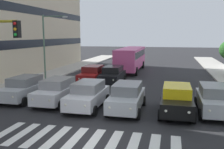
% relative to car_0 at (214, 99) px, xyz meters
% --- Properties ---
extents(ground_plane, '(180.00, 180.00, 0.00)m').
position_rel_car_0_xyz_m(ground_plane, '(6.32, 5.48, -0.89)').
color(ground_plane, '#262628').
extents(crosswalk_markings, '(8.55, 2.80, 0.01)m').
position_rel_car_0_xyz_m(crosswalk_markings, '(6.32, 5.48, -0.88)').
color(crosswalk_markings, silver).
rests_on(crosswalk_markings, ground_plane).
extents(car_0, '(2.02, 4.44, 1.72)m').
position_rel_car_0_xyz_m(car_0, '(0.00, 0.00, 0.00)').
color(car_0, '#B2B7BC').
rests_on(car_0, ground_plane).
extents(car_1, '(2.02, 4.44, 1.72)m').
position_rel_car_0_xyz_m(car_1, '(2.21, 0.56, 0.00)').
color(car_1, black).
rests_on(car_1, ground_plane).
extents(car_2, '(2.02, 4.44, 1.72)m').
position_rel_car_0_xyz_m(car_2, '(5.21, 0.63, 0.00)').
color(car_2, '#B2B7BC').
rests_on(car_2, ground_plane).
extents(car_3, '(2.02, 4.44, 1.72)m').
position_rel_car_0_xyz_m(car_3, '(7.76, 0.64, 0.00)').
color(car_3, silver).
rests_on(car_3, ground_plane).
extents(car_4, '(2.02, 4.44, 1.72)m').
position_rel_car_0_xyz_m(car_4, '(10.22, -0.01, 0.00)').
color(car_4, silver).
rests_on(car_4, ground_plane).
extents(car_5, '(2.02, 4.44, 1.72)m').
position_rel_car_0_xyz_m(car_5, '(12.90, -0.26, 0.00)').
color(car_5, '#B2B7BC').
rests_on(car_5, ground_plane).
extents(car_row2_0, '(2.02, 4.44, 1.72)m').
position_rel_car_0_xyz_m(car_row2_0, '(8.05, -7.67, 0.00)').
color(car_row2_0, black).
rests_on(car_row2_0, ground_plane).
extents(car_row2_1, '(2.02, 4.44, 1.72)m').
position_rel_car_0_xyz_m(car_row2_1, '(10.02, -7.59, 0.00)').
color(car_row2_1, maroon).
rests_on(car_row2_1, ground_plane).
extents(bus_behind_traffic, '(2.78, 10.50, 3.00)m').
position_rel_car_0_xyz_m(bus_behind_traffic, '(7.76, -16.84, 0.97)').
color(bus_behind_traffic, '#DB5193').
rests_on(bus_behind_traffic, ground_plane).
extents(street_lamp_right, '(2.69, 0.28, 6.51)m').
position_rel_car_0_xyz_m(street_lamp_right, '(14.72, -7.70, 3.27)').
color(street_lamp_right, '#4C6B56').
rests_on(street_lamp_right, sidewalk_right).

